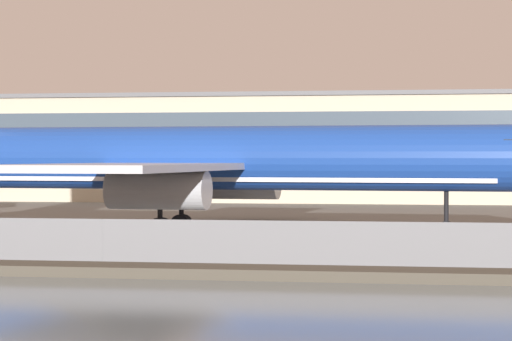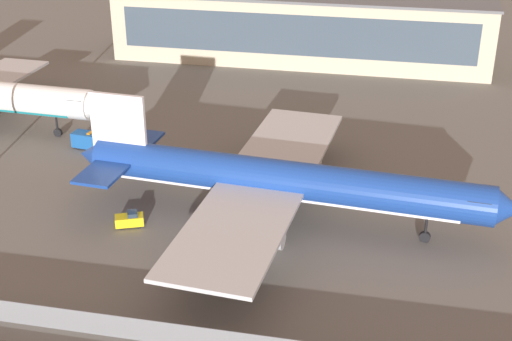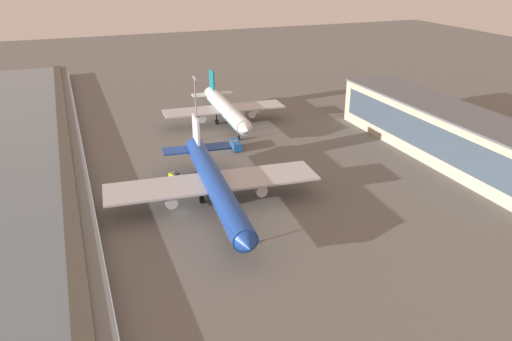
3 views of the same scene
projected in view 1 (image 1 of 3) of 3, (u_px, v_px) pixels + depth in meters
The scene contains 5 objects.
ground_plane at pixel (180, 243), 76.78m from camera, with size 500.00×500.00×0.00m, color #66635E.
shoreline_seawall at pixel (74, 269), 56.61m from camera, with size 320.00×3.00×0.50m.
perimeter_fence at pixel (103, 242), 61.03m from camera, with size 280.00×0.10×2.38m.
cargo_jet_blue at pixel (203, 161), 84.17m from camera, with size 51.12×44.49×13.63m.
terminal_building at pixel (263, 148), 147.14m from camera, with size 71.37×15.65×12.94m.
Camera 1 is at (18.57, -74.59, 5.60)m, focal length 85.00 mm.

